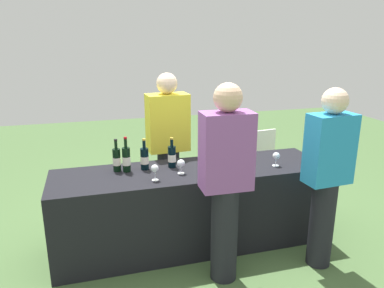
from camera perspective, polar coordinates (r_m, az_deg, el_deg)
The scene contains 13 objects.
ground_plane at distance 3.86m, azimuth 0.00°, elevation -14.93°, with size 12.00×12.00×0.00m, color #476638.
tasting_table at distance 3.67m, azimuth 0.00°, elevation -9.68°, with size 2.62×0.71×0.79m, color black.
wine_bottle_0 at distance 3.50m, azimuth -11.55°, elevation -2.37°, with size 0.07×0.07×0.31m.
wine_bottle_1 at distance 3.47m, azimuth -10.11°, elevation -2.32°, with size 0.07×0.07×0.33m.
wine_bottle_2 at distance 3.51m, azimuth -7.34°, elevation -2.22°, with size 0.08×0.08×0.30m.
wine_bottle_3 at distance 3.54m, azimuth -3.12°, elevation -1.93°, with size 0.08×0.08×0.29m.
wine_glass_0 at distance 3.23m, azimuth -5.77°, elevation -3.85°, with size 0.07×0.07×0.15m.
wine_glass_1 at distance 3.37m, azimuth -1.72°, elevation -3.10°, with size 0.07×0.07×0.14m.
wine_glass_2 at distance 3.66m, azimuth 12.88°, elevation -1.89°, with size 0.07×0.07×0.14m.
server_pouring at distance 4.00m, azimuth -3.71°, elevation 0.00°, with size 0.45×0.27×1.64m.
guest_0 at distance 2.97m, azimuth 5.23°, elevation -5.38°, with size 0.41×0.23×1.67m.
guest_1 at distance 3.36m, azimuth 20.14°, elevation -4.33°, with size 0.40×0.24×1.61m.
menu_board at distance 5.02m, azimuth 9.87°, elevation -2.45°, with size 0.56×0.03×0.81m, color white.
Camera 1 is at (-0.90, -3.17, 2.00)m, focal length 34.53 mm.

